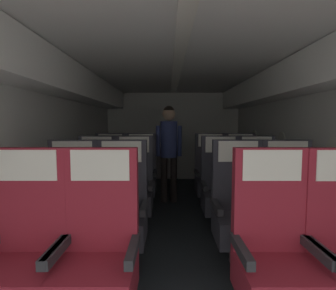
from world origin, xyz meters
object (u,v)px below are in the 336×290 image
seat_c_left_window (95,190)px  seat_c_right_window (220,190)px  flight_attendant (168,143)px  seat_d_right_window (210,177)px  seat_b_left_aisle (120,213)px  seat_c_right_aisle (257,190)px  seat_d_right_aisle (240,177)px  seat_d_left_window (109,177)px  seat_a_left_aisle (98,256)px  seat_b_left_window (70,213)px  seat_a_left_window (23,257)px  seat_b_right_window (238,212)px  seat_c_left_aisle (133,190)px  seat_d_left_aisle (140,177)px  seat_b_right_aisle (289,212)px  seat_a_right_window (274,256)px

seat_c_left_window → seat_c_right_window: (1.57, -0.00, 0.00)m
flight_attendant → seat_d_right_window: bearing=145.1°
seat_b_left_aisle → seat_c_right_aisle: (1.57, 0.86, 0.00)m
seat_b_left_aisle → seat_d_right_aisle: same height
seat_d_left_window → seat_b_left_aisle: bearing=-74.3°
seat_a_left_aisle → seat_b_left_window: bearing=119.9°
seat_b_left_window → seat_d_left_window: same height
seat_a_left_window → seat_c_left_window: 1.67m
seat_b_right_window → seat_a_left_window: bearing=-151.8°
seat_b_right_window → seat_d_right_aisle: (0.47, 1.66, 0.00)m
seat_d_left_window → seat_b_left_window: bearing=-89.8°
seat_b_left_aisle → seat_a_left_aisle: bearing=-89.7°
seat_c_left_window → seat_d_right_aisle: (2.05, 0.83, 0.00)m
seat_a_left_aisle → seat_b_right_window: size_ratio=1.00×
seat_b_left_window → seat_c_right_aisle: size_ratio=1.00×
seat_c_left_aisle → flight_attendant: flight_attendant is taller
seat_d_left_aisle → seat_d_right_window: bearing=0.1°
seat_b_right_aisle → seat_d_right_aisle: size_ratio=1.00×
seat_a_left_window → seat_b_left_aisle: 0.94m
seat_d_right_window → seat_b_left_window: bearing=-133.1°
seat_a_right_window → seat_c_left_window: size_ratio=1.00×
seat_a_left_window → seat_c_right_aisle: 2.64m
seat_c_right_window → seat_d_left_window: bearing=152.0°
seat_d_left_window → seat_d_right_aisle: bearing=-0.2°
seat_b_left_window → seat_b_right_window: same height
seat_d_right_window → seat_c_left_aisle: bearing=-142.9°
seat_a_right_window → seat_d_right_window: size_ratio=1.00×
seat_c_right_aisle → seat_a_left_window: bearing=-140.4°
seat_b_left_aisle → seat_d_left_window: (-0.47, 1.69, 0.00)m
seat_a_left_aisle → seat_d_right_window: same height
seat_c_left_window → seat_d_left_aisle: (0.48, 0.83, 0.00)m
seat_b_right_aisle → seat_b_right_window: bearing=178.2°
seat_b_left_aisle → seat_d_right_aisle: bearing=46.6°
seat_b_right_window → seat_c_right_window: 0.82m
seat_a_left_aisle → seat_d_left_aisle: same height
seat_c_right_aisle → seat_d_left_aisle: same height
seat_b_left_aisle → flight_attendant: 2.10m
seat_c_left_aisle → seat_c_right_aisle: bearing=0.1°
seat_a_right_window → seat_c_right_window: same height
seat_a_left_window → seat_b_left_aisle: same height
seat_b_left_window → seat_c_right_window: same height
seat_a_left_aisle → seat_b_right_aisle: bearing=27.7°
seat_a_left_aisle → seat_a_right_window: bearing=-0.2°
seat_a_left_aisle → seat_d_left_aisle: 2.50m
seat_b_left_window → seat_d_left_window: size_ratio=1.00×
seat_b_left_window → seat_c_right_window: 1.79m
seat_b_right_aisle → seat_d_right_window: (-0.47, 1.68, 0.00)m
seat_c_left_aisle → seat_d_left_aisle: 0.83m
seat_a_left_window → seat_b_left_window: same height
seat_c_left_window → seat_c_left_aisle: bearing=0.4°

